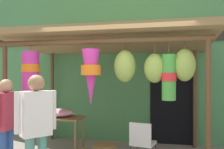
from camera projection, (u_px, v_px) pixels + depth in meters
The scene contains 7 objects.
shop_facade at pixel (135, 59), 6.42m from camera, with size 9.16×0.29×4.22m.
market_stall_canopy at pixel (110, 50), 5.01m from camera, with size 4.11×2.47×2.54m.
display_table at pixel (55, 121), 5.58m from camera, with size 1.25×0.60×0.75m.
flower_heap_on_table at pixel (57, 113), 5.58m from camera, with size 0.78×0.55×0.17m.
folding_chair at pixel (142, 141), 4.48m from camera, with size 0.48×0.48×0.84m.
customer_foreground at pixel (36, 124), 3.49m from camera, with size 0.43×0.47×1.69m.
shopper_by_bananas at pixel (6, 120), 4.06m from camera, with size 0.24×0.59×1.62m.
Camera 1 is at (0.84, -3.97, 1.69)m, focal length 39.93 mm.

